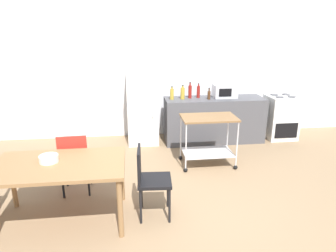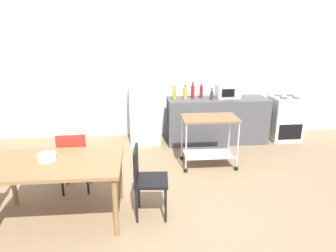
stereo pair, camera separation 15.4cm
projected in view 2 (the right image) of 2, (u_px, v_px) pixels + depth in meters
The scene contains 16 objects.
ground_plane at pixel (194, 216), 3.76m from camera, with size 12.00×12.00×0.00m, color #8C7051.
back_wall at pixel (170, 68), 6.35m from camera, with size 8.40×0.12×2.90m, color white.
kitchen_counter at pixel (217, 120), 6.16m from camera, with size 2.00×0.64×0.90m, color #4C4C51.
dining_table at pixel (57, 168), 3.52m from camera, with size 1.50×0.90×0.75m.
chair_red at pixel (74, 158), 4.18m from camera, with size 0.42×0.42×0.89m.
chair_black at pixel (146, 177), 3.64m from camera, with size 0.43×0.43×0.89m.
stove_oven at pixel (285, 118), 6.30m from camera, with size 0.60×0.61×0.92m.
refrigerator at pixel (145, 105), 6.04m from camera, with size 0.60×0.63×1.55m.
kitchen_cart at pixel (209, 133), 5.01m from camera, with size 0.91×0.57×0.85m.
bottle_soy_sauce at pixel (174, 94), 5.92m from camera, with size 0.08×0.08×0.26m.
bottle_vinegar at pixel (185, 93), 5.94m from camera, with size 0.08×0.08×0.28m.
bottle_olive_oil at pixel (193, 92), 6.01m from camera, with size 0.07×0.07×0.32m.
bottle_sesame_oil at pixel (201, 92), 6.05m from camera, with size 0.07×0.07×0.29m.
bottle_hot_sauce at pixel (212, 95), 5.91m from camera, with size 0.06×0.06×0.23m.
microwave at pixel (228, 91), 6.07m from camera, with size 0.46×0.35×0.26m.
fruit_bowl at pixel (47, 157), 3.53m from camera, with size 0.22×0.22×0.08m, color white.
Camera 2 is at (-0.61, -3.20, 2.21)m, focal length 32.34 mm.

